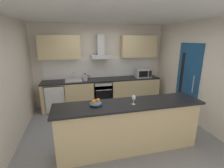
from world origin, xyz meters
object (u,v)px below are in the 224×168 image
(oven, at_px, (102,92))
(refrigerator, at_px, (56,97))
(fruit_bowl, at_px, (96,103))
(wine_glass, at_px, (134,98))
(kettle, at_px, (85,77))
(sink, at_px, (74,80))
(microwave, at_px, (143,73))
(range_hood, at_px, (101,51))

(oven, bearing_deg, refrigerator, -179.89)
(refrigerator, distance_m, fruit_bowl, 2.52)
(refrigerator, xyz_separation_m, wine_glass, (1.61, -2.37, 0.69))
(refrigerator, xyz_separation_m, kettle, (0.92, -0.03, 0.58))
(oven, bearing_deg, kettle, -176.38)
(oven, xyz_separation_m, kettle, (-0.53, -0.03, 0.55))
(oven, xyz_separation_m, wine_glass, (0.16, -2.38, 0.65))
(wine_glass, xyz_separation_m, fruit_bowl, (-0.68, 0.11, -0.08))
(sink, height_order, kettle, sink)
(fruit_bowl, bearing_deg, kettle, 90.23)
(sink, height_order, wine_glass, wine_glass)
(microwave, distance_m, fruit_bowl, 2.94)
(refrigerator, relative_size, range_hood, 1.18)
(sink, distance_m, kettle, 0.36)
(oven, bearing_deg, wine_glass, -86.26)
(sink, bearing_deg, refrigerator, -178.61)
(oven, height_order, range_hood, range_hood)
(oven, relative_size, wine_glass, 4.50)
(microwave, relative_size, wine_glass, 2.81)
(refrigerator, relative_size, sink, 1.70)
(refrigerator, bearing_deg, sink, 1.39)
(range_hood, bearing_deg, wine_glass, -86.45)
(sink, xyz_separation_m, range_hood, (0.88, 0.12, 0.86))
(sink, bearing_deg, kettle, -7.25)
(microwave, xyz_separation_m, sink, (-2.27, 0.04, -0.12))
(refrigerator, distance_m, range_hood, 1.99)
(refrigerator, bearing_deg, fruit_bowl, -67.72)
(range_hood, distance_m, fruit_bowl, 2.56)
(microwave, bearing_deg, range_hood, 173.53)
(fruit_bowl, bearing_deg, sink, 99.00)
(wine_glass, bearing_deg, refrigerator, 124.07)
(microwave, bearing_deg, oven, 178.85)
(oven, xyz_separation_m, microwave, (1.39, -0.03, 0.59))
(refrigerator, relative_size, fruit_bowl, 3.86)
(refrigerator, distance_m, microwave, 2.91)
(kettle, xyz_separation_m, wine_glass, (0.69, -2.34, 0.11))
(refrigerator, distance_m, wine_glass, 2.95)
(microwave, xyz_separation_m, range_hood, (-1.39, 0.16, 0.74))
(wine_glass, bearing_deg, fruit_bowl, 170.47)
(wine_glass, relative_size, fruit_bowl, 0.81)
(refrigerator, distance_m, sink, 0.76)
(wine_glass, bearing_deg, range_hood, 93.55)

